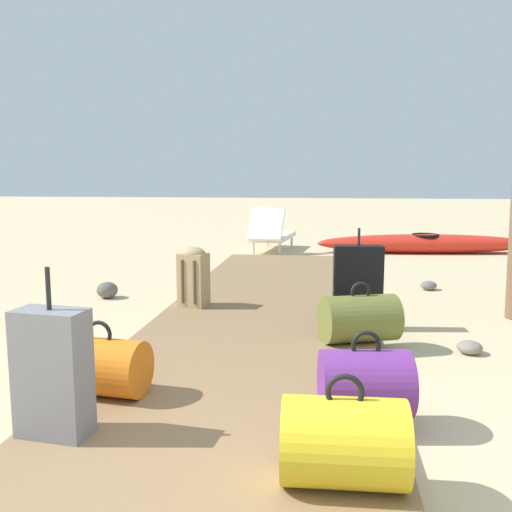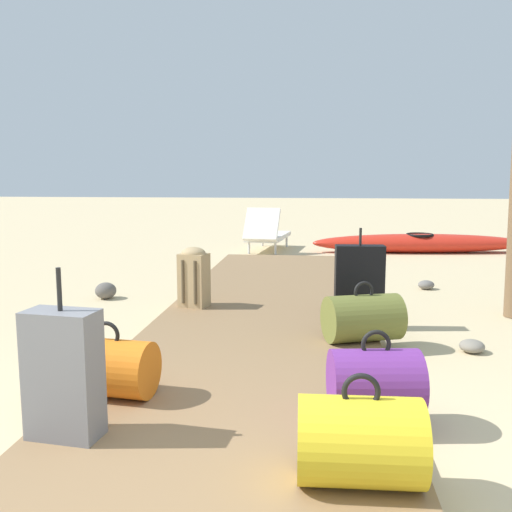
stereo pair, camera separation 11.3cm
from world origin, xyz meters
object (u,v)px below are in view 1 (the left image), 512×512
object	(u,v)px
suitcase_black	(358,283)
duffel_bag_olive	(360,318)
duffel_bag_purple	(365,383)
duffel_bag_yellow	(344,442)
duffel_bag_orange	(101,366)
lounge_chair	(272,233)
backpack_tan	(193,275)
suitcase_grey	(53,373)
kayak	(425,244)

from	to	relation	value
suitcase_black	duffel_bag_olive	size ratio (longest dim) A/B	1.25
duffel_bag_purple	duffel_bag_yellow	world-z (taller)	duffel_bag_yellow
duffel_bag_orange	lounge_chair	xyz separation A→B (m)	(0.32, 7.12, 0.07)
backpack_tan	duffel_bag_yellow	distance (m)	3.45
backpack_tan	suitcase_grey	bearing A→B (deg)	-90.56
duffel_bag_orange	kayak	xyz separation A→B (m)	(3.07, 7.23, -0.08)
suitcase_grey	lounge_chair	xyz separation A→B (m)	(0.33, 7.67, -0.08)
duffel_bag_purple	duffel_bag_orange	distance (m)	1.56
duffel_bag_purple	duffel_bag_yellow	distance (m)	0.72
kayak	duffel_bag_purple	bearing A→B (deg)	-101.66
suitcase_black	duffel_bag_olive	distance (m)	0.66
backpack_tan	kayak	distance (m)	5.79
duffel_bag_purple	backpack_tan	bearing A→B (deg)	122.38
duffel_bag_orange	lounge_chair	size ratio (longest dim) A/B	0.37
kayak	backpack_tan	bearing A→B (deg)	-121.92
duffel_bag_olive	duffel_bag_yellow	distance (m)	2.13
backpack_tan	duffel_bag_orange	size ratio (longest dim) A/B	1.04
duffel_bag_purple	duffel_bag_orange	bearing A→B (deg)	175.57
duffel_bag_yellow	suitcase_grey	bearing A→B (deg)	168.89
duffel_bag_yellow	backpack_tan	bearing A→B (deg)	114.18
duffel_bag_purple	lounge_chair	world-z (taller)	lounge_chair
lounge_chair	kayak	bearing A→B (deg)	2.29
suitcase_grey	backpack_tan	distance (m)	2.86
duffel_bag_yellow	kayak	size ratio (longest dim) A/B	0.14
lounge_chair	duffel_bag_yellow	bearing A→B (deg)	-82.07
suitcase_black	duffel_bag_yellow	size ratio (longest dim) A/B	1.57
kayak	duffel_bag_yellow	bearing A→B (deg)	-101.56
backpack_tan	lounge_chair	bearing A→B (deg)	86.37
suitcase_black	kayak	xyz separation A→B (m)	(1.46, 5.29, -0.25)
kayak	suitcase_black	bearing A→B (deg)	-105.41
suitcase_grey	suitcase_black	world-z (taller)	suitcase_grey
suitcase_grey	duffel_bag_olive	bearing A→B (deg)	48.68
lounge_chair	kayak	xyz separation A→B (m)	(2.76, 0.11, -0.16)
duffel_bag_olive	lounge_chair	world-z (taller)	lounge_chair
suitcase_grey	kayak	size ratio (longest dim) A/B	0.22
suitcase_grey	duffel_bag_orange	size ratio (longest dim) A/B	1.48
kayak	suitcase_grey	bearing A→B (deg)	-111.66
kayak	lounge_chair	bearing A→B (deg)	-177.71
duffel_bag_purple	duffel_bag_olive	bearing A→B (deg)	88.12
suitcase_black	lounge_chair	size ratio (longest dim) A/B	0.54
suitcase_black	duffel_bag_yellow	bearing A→B (deg)	-93.95
duffel_bag_purple	kayak	size ratio (longest dim) A/B	0.14
duffel_bag_yellow	kayak	world-z (taller)	duffel_bag_yellow
duffel_bag_yellow	duffel_bag_olive	bearing A→B (deg)	85.18
duffel_bag_olive	duffel_bag_yellow	xyz separation A→B (m)	(-0.18, -2.12, 0.00)
duffel_bag_purple	lounge_chair	xyz separation A→B (m)	(-1.24, 7.24, 0.06)
duffel_bag_olive	lounge_chair	xyz separation A→B (m)	(-1.29, 5.82, 0.06)
duffel_bag_purple	duffel_bag_olive	xyz separation A→B (m)	(0.05, 1.42, -0.00)
suitcase_grey	kayak	world-z (taller)	suitcase_grey
duffel_bag_olive	kayak	distance (m)	6.12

